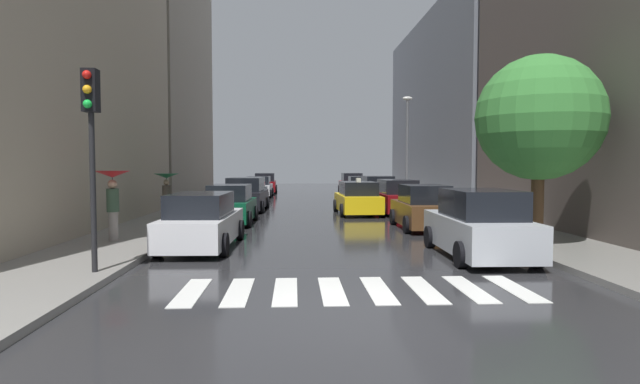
{
  "coord_description": "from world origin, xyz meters",
  "views": [
    {
      "loc": [
        -1.18,
        -8.02,
        2.43
      ],
      "look_at": [
        0.21,
        19.05,
        1.0
      ],
      "focal_mm": 28.34,
      "sensor_mm": 36.0,
      "label": 1
    }
  ],
  "objects_px": {
    "parked_car_left_fourth": "(252,191)",
    "parked_car_right_fourth": "(377,191)",
    "street_tree_right": "(539,118)",
    "pedestrian_foreground": "(166,185)",
    "parked_car_right_second": "(423,208)",
    "pedestrian_near_tree": "(113,190)",
    "taxi_midroad": "(358,199)",
    "traffic_light_left_corner": "(91,125)",
    "parked_car_right_sixth": "(351,184)",
    "parked_car_right_fifth": "(360,188)",
    "parked_car_left_second": "(230,205)",
    "parked_car_left_sixth": "(265,184)",
    "parked_car_right_third": "(396,198)",
    "parked_car_left_nearest": "(202,222)",
    "parked_car_right_nearest": "(479,226)",
    "parked_car_left_third": "(246,195)",
    "parked_car_left_fifth": "(259,187)",
    "lamp_post_right": "(407,141)"
  },
  "relations": [
    {
      "from": "parked_car_right_second",
      "to": "parked_car_right_third",
      "type": "height_order",
      "value": "parked_car_right_third"
    },
    {
      "from": "taxi_midroad",
      "to": "parked_car_left_fourth",
      "type": "bearing_deg",
      "value": 35.96
    },
    {
      "from": "parked_car_right_sixth",
      "to": "pedestrian_foreground",
      "type": "bearing_deg",
      "value": 154.02
    },
    {
      "from": "parked_car_right_fourth",
      "to": "traffic_light_left_corner",
      "type": "xyz_separation_m",
      "value": [
        -9.45,
        -20.42,
        2.46
      ]
    },
    {
      "from": "pedestrian_near_tree",
      "to": "parked_car_right_nearest",
      "type": "bearing_deg",
      "value": -0.71
    },
    {
      "from": "parked_car_left_nearest",
      "to": "parked_car_right_third",
      "type": "bearing_deg",
      "value": -35.69
    },
    {
      "from": "street_tree_right",
      "to": "parked_car_right_fourth",
      "type": "bearing_deg",
      "value": 96.54
    },
    {
      "from": "parked_car_left_third",
      "to": "parked_car_left_fourth",
      "type": "distance_m",
      "value": 5.44
    },
    {
      "from": "parked_car_left_third",
      "to": "pedestrian_foreground",
      "type": "relative_size",
      "value": 2.43
    },
    {
      "from": "parked_car_left_fourth",
      "to": "parked_car_right_fourth",
      "type": "relative_size",
      "value": 1.02
    },
    {
      "from": "traffic_light_left_corner",
      "to": "parked_car_right_second",
      "type": "bearing_deg",
      "value": 41.3
    },
    {
      "from": "parked_car_left_fifth",
      "to": "parked_car_right_sixth",
      "type": "height_order",
      "value": "parked_car_right_sixth"
    },
    {
      "from": "parked_car_left_sixth",
      "to": "parked_car_right_third",
      "type": "xyz_separation_m",
      "value": [
        7.73,
        -19.19,
        -0.02
      ]
    },
    {
      "from": "parked_car_left_fifth",
      "to": "parked_car_left_second",
      "type": "bearing_deg",
      "value": -178.98
    },
    {
      "from": "parked_car_right_third",
      "to": "parked_car_left_second",
      "type": "bearing_deg",
      "value": 117.51
    },
    {
      "from": "parked_car_right_third",
      "to": "pedestrian_foreground",
      "type": "distance_m",
      "value": 11.18
    },
    {
      "from": "traffic_light_left_corner",
      "to": "parked_car_right_third",
      "type": "bearing_deg",
      "value": 56.67
    },
    {
      "from": "parked_car_left_nearest",
      "to": "taxi_midroad",
      "type": "relative_size",
      "value": 1.08
    },
    {
      "from": "parked_car_left_fourth",
      "to": "pedestrian_foreground",
      "type": "height_order",
      "value": "pedestrian_foreground"
    },
    {
      "from": "street_tree_right",
      "to": "parked_car_left_fourth",
      "type": "bearing_deg",
      "value": 118.48
    },
    {
      "from": "parked_car_right_fifth",
      "to": "parked_car_left_second",
      "type": "bearing_deg",
      "value": 157.14
    },
    {
      "from": "parked_car_right_third",
      "to": "parked_car_left_sixth",
      "type": "bearing_deg",
      "value": 21.02
    },
    {
      "from": "parked_car_right_fifth",
      "to": "pedestrian_near_tree",
      "type": "xyz_separation_m",
      "value": [
        -10.38,
        -22.06,
        0.94
      ]
    },
    {
      "from": "parked_car_left_fourth",
      "to": "traffic_light_left_corner",
      "type": "distance_m",
      "value": 21.83
    },
    {
      "from": "parked_car_right_second",
      "to": "street_tree_right",
      "type": "height_order",
      "value": "street_tree_right"
    },
    {
      "from": "pedestrian_foreground",
      "to": "parked_car_right_fifth",
      "type": "bearing_deg",
      "value": 169.86
    },
    {
      "from": "parked_car_left_fourth",
      "to": "parked_car_right_third",
      "type": "bearing_deg",
      "value": -133.51
    },
    {
      "from": "parked_car_right_fourth",
      "to": "parked_car_right_sixth",
      "type": "bearing_deg",
      "value": -0.67
    },
    {
      "from": "taxi_midroad",
      "to": "traffic_light_left_corner",
      "type": "height_order",
      "value": "traffic_light_left_corner"
    },
    {
      "from": "parked_car_left_fourth",
      "to": "parked_car_right_sixth",
      "type": "height_order",
      "value": "parked_car_right_sixth"
    },
    {
      "from": "parked_car_right_second",
      "to": "parked_car_left_fourth",
      "type": "bearing_deg",
      "value": 30.11
    },
    {
      "from": "pedestrian_near_tree",
      "to": "parked_car_right_fourth",
      "type": "bearing_deg",
      "value": 68.52
    },
    {
      "from": "parked_car_left_nearest",
      "to": "parked_car_right_nearest",
      "type": "xyz_separation_m",
      "value": [
        7.59,
        -1.89,
        0.07
      ]
    },
    {
      "from": "parked_car_left_second",
      "to": "parked_car_right_nearest",
      "type": "relative_size",
      "value": 0.9
    },
    {
      "from": "parked_car_right_fourth",
      "to": "pedestrian_near_tree",
      "type": "height_order",
      "value": "pedestrian_near_tree"
    },
    {
      "from": "lamp_post_right",
      "to": "parked_car_left_nearest",
      "type": "bearing_deg",
      "value": -122.36
    },
    {
      "from": "parked_car_left_third",
      "to": "lamp_post_right",
      "type": "height_order",
      "value": "lamp_post_right"
    },
    {
      "from": "parked_car_left_fourth",
      "to": "parked_car_left_sixth",
      "type": "relative_size",
      "value": 1.0
    },
    {
      "from": "parked_car_left_fifth",
      "to": "lamp_post_right",
      "type": "height_order",
      "value": "lamp_post_right"
    },
    {
      "from": "parked_car_left_nearest",
      "to": "parked_car_right_fifth",
      "type": "xyz_separation_m",
      "value": [
        7.63,
        22.57,
        -0.01
      ]
    },
    {
      "from": "parked_car_left_second",
      "to": "taxi_midroad",
      "type": "distance_m",
      "value": 6.95
    },
    {
      "from": "pedestrian_foreground",
      "to": "parked_car_left_third",
      "type": "bearing_deg",
      "value": 173.54
    },
    {
      "from": "parked_car_left_fifth",
      "to": "pedestrian_foreground",
      "type": "relative_size",
      "value": 2.22
    },
    {
      "from": "traffic_light_left_corner",
      "to": "parked_car_left_nearest",
      "type": "bearing_deg",
      "value": 68.84
    },
    {
      "from": "parked_car_left_sixth",
      "to": "taxi_midroad",
      "type": "xyz_separation_m",
      "value": [
        5.71,
        -19.6,
        -0.05
      ]
    },
    {
      "from": "parked_car_right_nearest",
      "to": "street_tree_right",
      "type": "distance_m",
      "value": 3.94
    },
    {
      "from": "parked_car_left_second",
      "to": "parked_car_left_third",
      "type": "bearing_deg",
      "value": 0.75
    },
    {
      "from": "pedestrian_foreground",
      "to": "parked_car_right_third",
      "type": "bearing_deg",
      "value": 130.58
    },
    {
      "from": "parked_car_left_fourth",
      "to": "street_tree_right",
      "type": "height_order",
      "value": "street_tree_right"
    },
    {
      "from": "parked_car_left_nearest",
      "to": "parked_car_left_fourth",
      "type": "relative_size",
      "value": 1.08
    }
  ]
}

